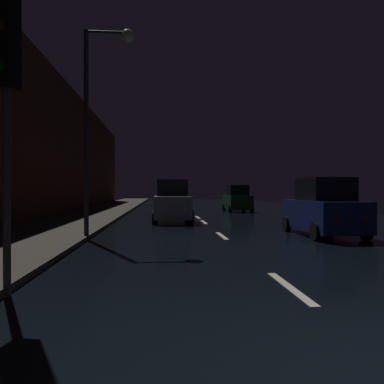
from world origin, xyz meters
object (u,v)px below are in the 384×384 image
Objects in this scene: traffic_light_near_left at (6,57)px; car_parked_right_near at (323,209)px; car_approaching_headlights at (172,202)px; streetlamp_overhead at (100,100)px; car_parked_right_far at (237,199)px.

traffic_light_near_left is 1.22× the size of car_parked_right_near.
car_parked_right_near is (8.46, 7.35, -2.82)m from traffic_light_near_left.
car_parked_right_near is at bearing 39.13° from car_approaching_headlights.
streetlamp_overhead is 18.75m from car_parked_right_far.
traffic_light_near_left reaches higher than car_approaching_headlights.
car_parked_right_far is (8.10, 16.48, -3.82)m from streetlamp_overhead.
car_parked_right_far is (-0.00, 15.98, -0.02)m from car_parked_right_near.
streetlamp_overhead is at bearing -169.40° from traffic_light_near_left.
car_parked_right_near is at bearing 3.56° from streetlamp_overhead.
traffic_light_near_left is 24.97m from car_parked_right_far.
car_approaching_headlights is at bearing 149.62° from car_parked_right_far.
streetlamp_overhead reaches higher than car_parked_right_near.
car_approaching_headlights reaches higher than car_parked_right_far.
traffic_light_near_left is at bearing -12.14° from car_approaching_headlights.
traffic_light_near_left is 1.17× the size of car_approaching_headlights.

